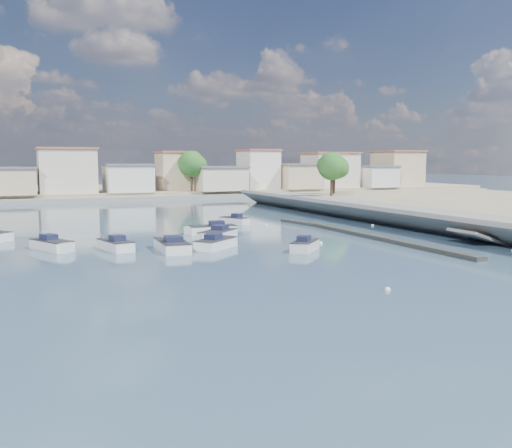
{
  "coord_description": "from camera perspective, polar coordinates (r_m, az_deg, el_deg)",
  "views": [
    {
      "loc": [
        -24.03,
        -34.13,
        7.28
      ],
      "look_at": [
        -3.33,
        14.75,
        1.4
      ],
      "focal_mm": 40.0,
      "sensor_mm": 36.0,
      "label": 1
    }
  ],
  "objects": [
    {
      "name": "ground",
      "position": [
        78.26,
        -4.97,
        0.96
      ],
      "size": [
        400.0,
        400.0,
        0.0
      ],
      "primitive_type": "plane",
      "color": "#2F4E5F",
      "rests_on": "ground"
    },
    {
      "name": "seawall_walkway",
      "position": [
        63.8,
        19.01,
        0.24
      ],
      "size": [
        5.0,
        90.0,
        1.8
      ],
      "primitive_type": "cube",
      "color": "slate",
      "rests_on": "ground"
    },
    {
      "name": "breakwater",
      "position": [
        56.56,
        10.42,
        -1.01
      ],
      "size": [
        2.0,
        31.02,
        0.35
      ],
      "color": "black",
      "rests_on": "ground"
    },
    {
      "name": "far_shore_land",
      "position": [
        128.57,
        -12.17,
        3.24
      ],
      "size": [
        160.0,
        40.0,
        1.4
      ],
      "primitive_type": "cube",
      "color": "gray",
      "rests_on": "ground"
    },
    {
      "name": "far_shore_quay",
      "position": [
        108.06,
        -10.07,
        2.57
      ],
      "size": [
        160.0,
        2.5,
        0.8
      ],
      "primitive_type": "cube",
      "color": "slate",
      "rests_on": "ground"
    },
    {
      "name": "far_town",
      "position": [
        116.38,
        -5.6,
        5.13
      ],
      "size": [
        113.01,
        12.8,
        8.35
      ],
      "color": "beige",
      "rests_on": "far_shore_land"
    },
    {
      "name": "shore_trees",
      "position": [
        107.25,
        -5.41,
        5.73
      ],
      "size": [
        74.56,
        38.32,
        7.92
      ],
      "color": "#38281E",
      "rests_on": "ground"
    },
    {
      "name": "motorboat_a",
      "position": [
        47.24,
        -8.48,
        -2.15
      ],
      "size": [
        2.33,
        5.97,
        1.48
      ],
      "color": "silver",
      "rests_on": "ground"
    },
    {
      "name": "motorboat_b",
      "position": [
        46.76,
        4.99,
        -2.19
      ],
      "size": [
        3.62,
        3.67,
        1.48
      ],
      "color": "silver",
      "rests_on": "ground"
    },
    {
      "name": "motorboat_c",
      "position": [
        57.54,
        -4.65,
        -0.59
      ],
      "size": [
        5.31,
        2.05,
        1.48
      ],
      "color": "silver",
      "rests_on": "ground"
    },
    {
      "name": "motorboat_d",
      "position": [
        53.13,
        -3.98,
        -1.16
      ],
      "size": [
        4.77,
        4.71,
        1.48
      ],
      "color": "silver",
      "rests_on": "ground"
    },
    {
      "name": "motorboat_e",
      "position": [
        48.35,
        -13.98,
        -2.08
      ],
      "size": [
        2.58,
        4.67,
        1.48
      ],
      "color": "silver",
      "rests_on": "ground"
    },
    {
      "name": "motorboat_f",
      "position": [
        65.92,
        -2.29,
        0.31
      ],
      "size": [
        2.97,
        3.84,
        1.48
      ],
      "color": "silver",
      "rests_on": "ground"
    },
    {
      "name": "motorboat_g",
      "position": [
        49.58,
        -19.63,
        -2.05
      ],
      "size": [
        3.43,
        4.77,
        1.48
      ],
      "color": "silver",
      "rests_on": "ground"
    },
    {
      "name": "motorboat_h",
      "position": [
        47.95,
        -3.87,
        -1.97
      ],
      "size": [
        4.46,
        4.15,
        1.48
      ],
      "color": "silver",
      "rests_on": "ground"
    },
    {
      "name": "mooring_buoys",
      "position": [
        54.7,
        7.91,
        -1.34
      ],
      "size": [
        18.23,
        37.43,
        0.33
      ],
      "color": "white",
      "rests_on": "ground"
    }
  ]
}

